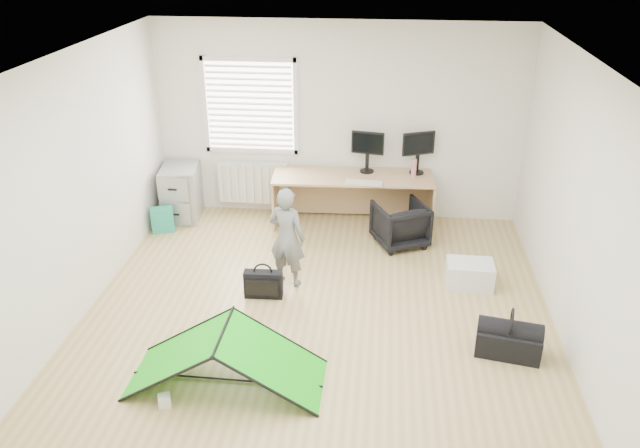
# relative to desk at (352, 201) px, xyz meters

# --- Properties ---
(ground) EXTENTS (5.50, 5.50, 0.00)m
(ground) POSITION_rel_desk_xyz_m (-0.24, -2.36, -0.37)
(ground) COLOR tan
(ground) RESTS_ON ground
(back_wall) EXTENTS (5.00, 0.02, 2.70)m
(back_wall) POSITION_rel_desk_xyz_m (-0.24, 0.39, 0.98)
(back_wall) COLOR silver
(back_wall) RESTS_ON ground
(window) EXTENTS (1.20, 0.06, 1.20)m
(window) POSITION_rel_desk_xyz_m (-1.44, 0.35, 1.18)
(window) COLOR silver
(window) RESTS_ON back_wall
(radiator) EXTENTS (1.00, 0.12, 0.60)m
(radiator) POSITION_rel_desk_xyz_m (-1.44, 0.31, 0.08)
(radiator) COLOR silver
(radiator) RESTS_ON back_wall
(desk) EXTENTS (2.18, 0.78, 0.73)m
(desk) POSITION_rel_desk_xyz_m (0.00, 0.00, 0.00)
(desk) COLOR tan
(desk) RESTS_ON ground
(filing_cabinet) EXTENTS (0.57, 0.71, 0.76)m
(filing_cabinet) POSITION_rel_desk_xyz_m (-2.41, 0.02, 0.01)
(filing_cabinet) COLOR #98999D
(filing_cabinet) RESTS_ON ground
(monitor_left) EXTENTS (0.45, 0.17, 0.42)m
(monitor_left) POSITION_rel_desk_xyz_m (0.18, 0.17, 0.58)
(monitor_left) COLOR black
(monitor_left) RESTS_ON desk
(monitor_right) EXTENTS (0.45, 0.26, 0.43)m
(monitor_right) POSITION_rel_desk_xyz_m (0.85, 0.19, 0.58)
(monitor_right) COLOR black
(monitor_right) RESTS_ON desk
(keyboard) EXTENTS (0.49, 0.20, 0.02)m
(keyboard) POSITION_rel_desk_xyz_m (0.16, -0.26, 0.38)
(keyboard) COLOR beige
(keyboard) RESTS_ON desk
(thermos) EXTENTS (0.09, 0.09, 0.24)m
(thermos) POSITION_rel_desk_xyz_m (0.81, 0.07, 0.49)
(thermos) COLOR #C26C7A
(thermos) RESTS_ON desk
(office_chair) EXTENTS (0.82, 0.83, 0.57)m
(office_chair) POSITION_rel_desk_xyz_m (0.65, -0.50, -0.08)
(office_chair) COLOR black
(office_chair) RESTS_ON ground
(person) EXTENTS (0.50, 0.40, 1.19)m
(person) POSITION_rel_desk_xyz_m (-0.65, -1.62, 0.23)
(person) COLOR slate
(person) RESTS_ON ground
(kite) EXTENTS (1.78, 0.80, 0.55)m
(kite) POSITION_rel_desk_xyz_m (-0.95, -3.39, -0.09)
(kite) COLOR #14C012
(kite) RESTS_ON ground
(storage_crate) EXTENTS (0.54, 0.38, 0.30)m
(storage_crate) POSITION_rel_desk_xyz_m (1.44, -1.46, -0.22)
(storage_crate) COLOR silver
(storage_crate) RESTS_ON ground
(tote_bag) EXTENTS (0.33, 0.23, 0.35)m
(tote_bag) POSITION_rel_desk_xyz_m (-2.54, -0.47, -0.19)
(tote_bag) COLOR #209679
(tote_bag) RESTS_ON ground
(laptop_bag) EXTENTS (0.43, 0.14, 0.32)m
(laptop_bag) POSITION_rel_desk_xyz_m (-0.88, -1.94, -0.21)
(laptop_bag) COLOR black
(laptop_bag) RESTS_ON ground
(white_box) EXTENTS (0.14, 0.14, 0.11)m
(white_box) POSITION_rel_desk_xyz_m (-1.41, -3.77, -0.31)
(white_box) COLOR silver
(white_box) RESTS_ON ground
(duffel_bag) EXTENTS (0.66, 0.42, 0.27)m
(duffel_bag) POSITION_rel_desk_xyz_m (1.68, -2.71, -0.23)
(duffel_bag) COLOR black
(duffel_bag) RESTS_ON ground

